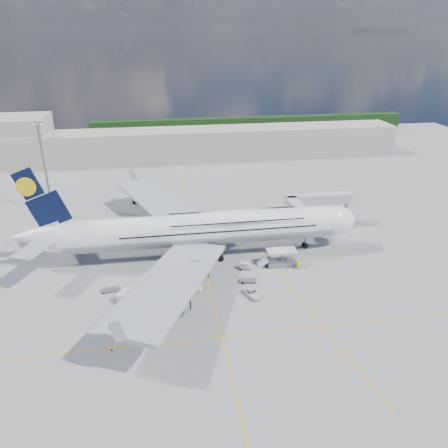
{
  "coord_description": "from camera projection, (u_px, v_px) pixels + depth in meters",
  "views": [
    {
      "loc": [
        -9.18,
        -79.65,
        47.76
      ],
      "look_at": [
        4.92,
        8.0,
        8.55
      ],
      "focal_mm": 35.0,
      "sensor_mm": 36.0,
      "label": 1
    }
  ],
  "objects": [
    {
      "name": "cone_wing_right_outer",
      "position": [
        111.0,
        349.0,
        71.23
      ],
      "size": [
        0.41,
        0.41,
        0.52
      ],
      "color": "#E54B0C",
      "rests_on": "ground"
    },
    {
      "name": "cone_wing_right_inner",
      "position": [
        175.0,
        278.0,
        91.8
      ],
      "size": [
        0.48,
        0.48,
        0.61
      ],
      "color": "#E54B0C",
      "rests_on": "ground"
    },
    {
      "name": "taxi_line_main",
      "position": [
        207.0,
        277.0,
        92.56
      ],
      "size": [
        0.25,
        220.0,
        0.01
      ],
      "primitive_type": "cube",
      "color": "#E7B00C",
      "rests_on": "ground"
    },
    {
      "name": "cone_wing_left_outer",
      "position": [
        142.0,
        225.0,
        116.97
      ],
      "size": [
        0.46,
        0.46,
        0.59
      ],
      "color": "#E54B0C",
      "rests_on": "ground"
    },
    {
      "name": "dolly_back",
      "position": [
        122.0,
        297.0,
        83.77
      ],
      "size": [
        3.4,
        2.5,
        1.93
      ],
      "rotation": [
        0.0,
        0.0,
        0.32
      ],
      "color": "gray",
      "rests_on": "ground"
    },
    {
      "name": "catering_truck_inner",
      "position": [
        176.0,
        209.0,
        122.44
      ],
      "size": [
        7.83,
        3.39,
        4.58
      ],
      "rotation": [
        0.0,
        0.0,
        -0.09
      ],
      "color": "gray",
      "rests_on": "ground"
    },
    {
      "name": "ground",
      "position": [
        207.0,
        277.0,
        92.56
      ],
      "size": [
        300.0,
        300.0,
        0.0
      ],
      "primitive_type": "plane",
      "color": "gray",
      "rests_on": "ground"
    },
    {
      "name": "dolly_nose_far",
      "position": [
        248.0,
        280.0,
        90.73
      ],
      "size": [
        3.58,
        2.33,
        0.49
      ],
      "rotation": [
        0.0,
        0.0,
        -0.18
      ],
      "color": "gray",
      "rests_on": "ground"
    },
    {
      "name": "cone_wing_left_inner",
      "position": [
        189.0,
        241.0,
        108.24
      ],
      "size": [
        0.44,
        0.44,
        0.56
      ],
      "color": "#E54B0C",
      "rests_on": "ground"
    },
    {
      "name": "tree_line",
      "position": [
        251.0,
        125.0,
        223.2
      ],
      "size": [
        160.0,
        6.0,
        8.0
      ],
      "primitive_type": "cube",
      "color": "#193814",
      "rests_on": "ground"
    },
    {
      "name": "crew_loader",
      "position": [
        269.0,
        258.0,
        98.61
      ],
      "size": [
        1.2,
        1.14,
        1.95
      ],
      "primitive_type": "imported",
      "rotation": [
        0.0,
        0.0,
        -0.58
      ],
      "color": "#A9FD1A",
      "rests_on": "ground"
    },
    {
      "name": "cone_tail",
      "position": [
        53.0,
        270.0,
        94.94
      ],
      "size": [
        0.45,
        0.45,
        0.57
      ],
      "color": "#E54B0C",
      "rests_on": "ground"
    },
    {
      "name": "crew_tug",
      "position": [
        185.0,
        307.0,
        80.95
      ],
      "size": [
        1.37,
        0.94,
        1.95
      ],
      "primitive_type": "imported",
      "rotation": [
        0.0,
        0.0,
        0.18
      ],
      "color": "#C6EE19",
      "rests_on": "ground"
    },
    {
      "name": "dolly_row_b",
      "position": [
        179.0,
        300.0,
        84.15
      ],
      "size": [
        2.75,
        1.49,
        0.4
      ],
      "rotation": [
        0.0,
        0.0,
        -0.01
      ],
      "color": "gray",
      "rests_on": "ground"
    },
    {
      "name": "airliner",
      "position": [
        202.0,
        229.0,
        98.86
      ],
      "size": [
        77.26,
        79.15,
        23.71
      ],
      "color": "white",
      "rests_on": "ground"
    },
    {
      "name": "terminal",
      "position": [
        178.0,
        145.0,
        175.94
      ],
      "size": [
        180.0,
        16.0,
        12.0
      ],
      "primitive_type": "cube",
      "color": "#B2AD9E",
      "rests_on": "ground"
    },
    {
      "name": "taxi_line_cross",
      "position": [
        222.0,
        337.0,
        74.5
      ],
      "size": [
        120.0,
        0.25,
        0.01
      ],
      "primitive_type": "cube",
      "color": "#E7B00C",
      "rests_on": "ground"
    },
    {
      "name": "dolly_nose_near",
      "position": [
        245.0,
        266.0,
        95.42
      ],
      "size": [
        2.94,
        2.33,
        1.65
      ],
      "rotation": [
        0.0,
        0.0,
        -0.42
      ],
      "color": "gray",
      "rests_on": "ground"
    },
    {
      "name": "jet_bridge",
      "position": [
        311.0,
        204.0,
        113.03
      ],
      "size": [
        18.8,
        12.1,
        8.5
      ],
      "color": "#B7B7BC",
      "rests_on": "ground"
    },
    {
      "name": "taxi_line_diag",
      "position": [
        260.0,
        251.0,
        103.63
      ],
      "size": [
        14.16,
        99.06,
        0.01
      ],
      "primitive_type": "cube",
      "rotation": [
        0.0,
        0.0,
        0.14
      ],
      "color": "#E7B00C",
      "rests_on": "ground"
    },
    {
      "name": "catering_truck_outer",
      "position": [
        143.0,
        198.0,
        131.14
      ],
      "size": [
        7.66,
        5.51,
        4.21
      ],
      "rotation": [
        0.0,
        0.0,
        -0.5
      ],
      "color": "gray",
      "rests_on": "ground"
    },
    {
      "name": "cargo_loader",
      "position": [
        280.0,
        260.0,
        97.11
      ],
      "size": [
        8.53,
        3.2,
        3.67
      ],
      "color": "silver",
      "rests_on": "ground"
    },
    {
      "name": "crew_wing",
      "position": [
        146.0,
        298.0,
        83.96
      ],
      "size": [
        0.74,
        1.0,
        1.58
      ],
      "primitive_type": "imported",
      "rotation": [
        0.0,
        0.0,
        1.14
      ],
      "color": "#BBED18",
      "rests_on": "ground"
    },
    {
      "name": "cone_nose",
      "position": [
        346.0,
        238.0,
        109.54
      ],
      "size": [
        0.42,
        0.42,
        0.53
      ],
      "color": "#E54B0C",
      "rests_on": "ground"
    },
    {
      "name": "crew_nose",
      "position": [
        339.0,
        257.0,
        99.41
      ],
      "size": [
        0.69,
        0.61,
        1.58
      ],
      "primitive_type": "imported",
      "rotation": [
        0.0,
        0.0,
        0.51
      ],
      "color": "#9AF019",
      "rests_on": "ground"
    },
    {
      "name": "dolly_row_c",
      "position": [
        127.0,
        292.0,
        85.66
      ],
      "size": [
        2.73,
        1.66,
        1.65
      ],
      "rotation": [
        0.0,
        0.0,
        0.11
      ],
      "color": "gray",
      "rests_on": "ground"
    },
    {
      "name": "light_mast",
      "position": [
        45.0,
        166.0,
        122.06
      ],
      "size": [
        3.0,
        0.7,
        25.5
      ],
      "color": "gray",
      "rests_on": "ground"
    },
    {
      "name": "service_van",
      "position": [
        252.0,
        293.0,
        85.82
      ],
      "size": [
        3.95,
        5.38,
        1.36
      ],
      "primitive_type": "imported",
      "rotation": [
        0.0,
        0.0,
        0.39
      ],
      "color": "white",
      "rests_on": "ground"
    },
    {
      "name": "crew_van",
      "position": [
        298.0,
        265.0,
        95.62
      ],
      "size": [
        0.9,
        1.11,
        1.97
      ],
      "primitive_type": "imported",
      "rotation": [
        0.0,
        0.0,
        1.89
      ],
      "color": "#BFF019",
      "rests_on": "ground"
    },
    {
      "name": "dolly_row_a",
      "position": [
        110.0,
        290.0,
        87.44
      ],
      "size": [
        3.51,
        1.98,
        0.5
      ],
      "rotation": [
        0.0,
        0.0,
        0.04
      ],
      "color": "gray",
      "rests_on": "ground"
    },
    {
      "name": "baggage_tug",
      "position": [
        194.0,
        289.0,
        86.76
      ],
      "size": [
        3.3,
        2.4,
        1.88
      ],
      "rotation": [
        0.0,
        0.0,
        -0.38
      ],
      "color": "silver",
      "rests_on": "ground"
    }
  ]
}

